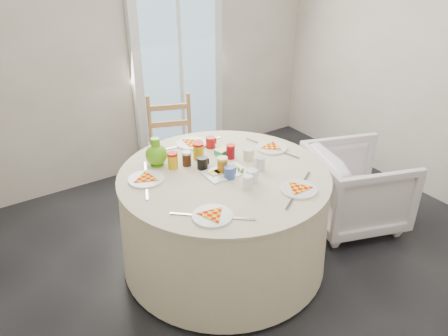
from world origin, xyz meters
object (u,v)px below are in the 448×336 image
wooden_chair (173,150)px  armchair (356,183)px  table (224,219)px  green_pitcher (156,151)px

wooden_chair → armchair: size_ratio=1.28×
table → green_pitcher: green_pitcher is taller
wooden_chair → green_pitcher: green_pitcher is taller
wooden_chair → table: bearing=-75.8°
table → armchair: armchair is taller
wooden_chair → green_pitcher: 0.91m
table → armchair: bearing=-9.3°
table → armchair: 1.22m
wooden_chair → green_pitcher: bearing=-103.0°
wooden_chair → armchair: (1.06, -1.25, -0.08)m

